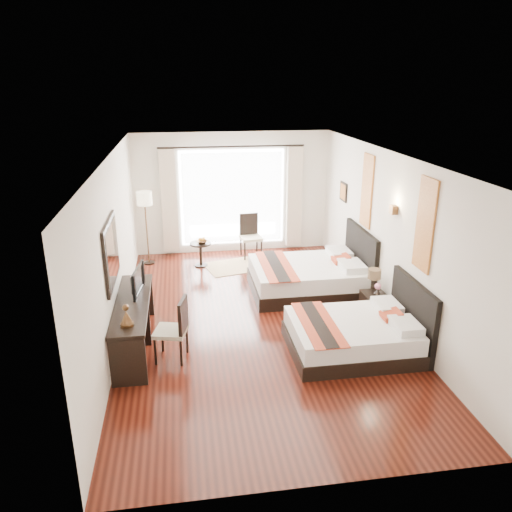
{
  "coord_description": "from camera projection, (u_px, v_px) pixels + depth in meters",
  "views": [
    {
      "loc": [
        -1.18,
        -7.6,
        3.91
      ],
      "look_at": [
        0.0,
        0.11,
        1.13
      ],
      "focal_mm": 35.0,
      "sensor_mm": 36.0,
      "label": 1
    }
  ],
  "objects": [
    {
      "name": "mirror_glass",
      "position": [
        113.0,
        252.0,
        7.18
      ],
      "size": [
        0.01,
        1.12,
        0.82
      ],
      "primitive_type": "cube",
      "color": "white",
      "rests_on": "mirror_frame"
    },
    {
      "name": "wall_entry",
      "position": [
        319.0,
        367.0,
        4.6
      ],
      "size": [
        4.5,
        0.01,
        2.8
      ],
      "primitive_type": "cube",
      "color": "silver",
      "rests_on": "floor"
    },
    {
      "name": "sheer_curtain",
      "position": [
        233.0,
        198.0,
        11.54
      ],
      "size": [
        2.3,
        0.02,
        2.1
      ],
      "primitive_type": "cube",
      "color": "white",
      "rests_on": "wall_window"
    },
    {
      "name": "wall_headboard",
      "position": [
        388.0,
        236.0,
        8.41
      ],
      "size": [
        0.01,
        7.5,
        2.8
      ],
      "primitive_type": "cube",
      "color": "silver",
      "rests_on": "floor"
    },
    {
      "name": "floor",
      "position": [
        257.0,
        320.0,
        8.56
      ],
      "size": [
        4.5,
        7.5,
        0.01
      ],
      "primitive_type": "cube",
      "color": "black",
      "rests_on": "ground"
    },
    {
      "name": "television",
      "position": [
        134.0,
        280.0,
        7.72
      ],
      "size": [
        0.2,
        0.74,
        0.42
      ],
      "primitive_type": "imported",
      "rotation": [
        0.0,
        0.0,
        1.43
      ],
      "color": "black",
      "rests_on": "console_desk"
    },
    {
      "name": "wall_desk",
      "position": [
        115.0,
        249.0,
        7.77
      ],
      "size": [
        0.01,
        7.5,
        2.8
      ],
      "primitive_type": "cube",
      "color": "silver",
      "rests_on": "floor"
    },
    {
      "name": "ceiling",
      "position": [
        257.0,
        156.0,
        7.62
      ],
      "size": [
        4.5,
        7.5,
        0.02
      ],
      "primitive_type": "cube",
      "color": "white",
      "rests_on": "wall_headboard"
    },
    {
      "name": "wall_sconce",
      "position": [
        393.0,
        210.0,
        8.02
      ],
      "size": [
        0.1,
        0.14,
        0.14
      ],
      "primitive_type": "cube",
      "color": "#4C321B",
      "rests_on": "wall_headboard"
    },
    {
      "name": "bed_far",
      "position": [
        311.0,
        276.0,
        9.63
      ],
      "size": [
        2.16,
        1.68,
        1.22
      ],
      "color": "black",
      "rests_on": "floor"
    },
    {
      "name": "window_glass",
      "position": [
        232.0,
        198.0,
        11.59
      ],
      "size": [
        2.4,
        0.02,
        2.2
      ],
      "primitive_type": "cube",
      "color": "white",
      "rests_on": "wall_window"
    },
    {
      "name": "desk_chair",
      "position": [
        173.0,
        341.0,
        7.29
      ],
      "size": [
        0.54,
        0.54,
        0.96
      ],
      "rotation": [
        0.0,
        0.0,
        2.9
      ],
      "color": "tan",
      "rests_on": "floor"
    },
    {
      "name": "jute_rug",
      "position": [
        238.0,
        266.0,
        11.02
      ],
      "size": [
        1.58,
        1.26,
        0.01
      ],
      "primitive_type": "cube",
      "rotation": [
        0.0,
        0.0,
        0.26
      ],
      "color": "tan",
      "rests_on": "floor"
    },
    {
      "name": "console_desk",
      "position": [
        134.0,
        324.0,
        7.61
      ],
      "size": [
        0.5,
        2.2,
        0.76
      ],
      "primitive_type": "cube",
      "color": "black",
      "rests_on": "floor"
    },
    {
      "name": "wall_window",
      "position": [
        232.0,
        193.0,
        11.58
      ],
      "size": [
        4.5,
        0.01,
        2.8
      ],
      "primitive_type": "cube",
      "color": "silver",
      "rests_on": "floor"
    },
    {
      "name": "side_table",
      "position": [
        201.0,
        254.0,
        10.95
      ],
      "size": [
        0.46,
        0.46,
        0.54
      ],
      "primitive_type": "cylinder",
      "color": "black",
      "rests_on": "floor"
    },
    {
      "name": "nightstand",
      "position": [
        374.0,
        306.0,
        8.56
      ],
      "size": [
        0.38,
        0.47,
        0.45
      ],
      "primitive_type": "cube",
      "color": "black",
      "rests_on": "floor"
    },
    {
      "name": "drape_left",
      "position": [
        169.0,
        202.0,
        11.3
      ],
      "size": [
        0.35,
        0.14,
        2.35
      ],
      "primitive_type": "cube",
      "color": "#B5A78C",
      "rests_on": "floor"
    },
    {
      "name": "art_panel_far",
      "position": [
        367.0,
        191.0,
        9.23
      ],
      "size": [
        0.03,
        0.5,
        1.35
      ],
      "primitive_type": "cube",
      "color": "#964315",
      "rests_on": "wall_headboard"
    },
    {
      "name": "fruit_bowl",
      "position": [
        202.0,
        242.0,
        10.82
      ],
      "size": [
        0.27,
        0.27,
        0.06
      ],
      "primitive_type": "imported",
      "rotation": [
        0.0,
        0.0,
        -0.18
      ],
      "color": "#412F17",
      "rests_on": "side_table"
    },
    {
      "name": "drape_right",
      "position": [
        294.0,
        197.0,
        11.72
      ],
      "size": [
        0.35,
        0.14,
        2.35
      ],
      "primitive_type": "cube",
      "color": "#B5A78C",
      "rests_on": "floor"
    },
    {
      "name": "floor_lamp",
      "position": [
        145.0,
        203.0,
        10.73
      ],
      "size": [
        0.33,
        0.33,
        1.63
      ],
      "color": "black",
      "rests_on": "floor"
    },
    {
      "name": "table_lamp",
      "position": [
        374.0,
        275.0,
        8.51
      ],
      "size": [
        0.22,
        0.22,
        0.35
      ],
      "color": "black",
      "rests_on": "nightstand"
    },
    {
      "name": "bronze_figurine",
      "position": [
        126.0,
        317.0,
        6.7
      ],
      "size": [
        0.24,
        0.24,
        0.28
      ],
      "primitive_type": null,
      "rotation": [
        0.0,
        0.0,
        0.43
      ],
      "color": "#4C321B",
      "rests_on": "console_desk"
    },
    {
      "name": "window_chair",
      "position": [
        251.0,
        244.0,
        11.51
      ],
      "size": [
        0.51,
        0.51,
        1.0
      ],
      "rotation": [
        0.0,
        0.0,
        -1.45
      ],
      "color": "tan",
      "rests_on": "floor"
    },
    {
      "name": "bed_near",
      "position": [
        357.0,
        334.0,
        7.51
      ],
      "size": [
        1.92,
        1.49,
        1.07
      ],
      "color": "black",
      "rests_on": "floor"
    },
    {
      "name": "vase",
      "position": [
        378.0,
        290.0,
        8.34
      ],
      "size": [
        0.17,
        0.17,
        0.13
      ],
      "primitive_type": "imported",
      "rotation": [
        0.0,
        0.0,
        -0.37
      ],
      "color": "black",
      "rests_on": "nightstand"
    },
    {
      "name": "mirror_frame",
      "position": [
        111.0,
        252.0,
        7.18
      ],
      "size": [
        0.04,
        1.25,
        0.95
      ],
      "primitive_type": "cube",
      "color": "black",
      "rests_on": "wall_desk"
    },
    {
      "name": "art_panel_near",
      "position": [
        425.0,
        225.0,
        7.08
      ],
      "size": [
        0.03,
        0.5,
        1.35
      ],
      "primitive_type": "cube",
      "color": "#964315",
      "rests_on": "wall_headboard"
    }
  ]
}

